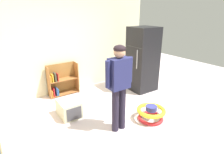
{
  "coord_description": "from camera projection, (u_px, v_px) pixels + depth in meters",
  "views": [
    {
      "loc": [
        -1.82,
        -2.53,
        2.21
      ],
      "look_at": [
        0.14,
        0.32,
        0.96
      ],
      "focal_mm": 30.09,
      "sensor_mm": 36.0,
      "label": 1
    }
  ],
  "objects": [
    {
      "name": "bookshelf",
      "position": [
        61.0,
        81.0,
        5.07
      ],
      "size": [
        0.8,
        0.28,
        0.85
      ],
      "color": "#996031",
      "rests_on": "ground"
    },
    {
      "name": "refrigerator",
      "position": [
        143.0,
        59.0,
        5.25
      ],
      "size": [
        0.73,
        0.68,
        1.78
      ],
      "color": "black",
      "rests_on": "ground"
    },
    {
      "name": "back_wall",
      "position": [
        65.0,
        43.0,
        5.03
      ],
      "size": [
        5.2,
        0.06,
        2.7
      ],
      "primitive_type": "cube",
      "color": "beige",
      "rests_on": "ground"
    },
    {
      "name": "ground_plane",
      "position": [
        115.0,
        129.0,
        3.68
      ],
      "size": [
        12.0,
        12.0,
        0.0
      ],
      "primitive_type": "plane",
      "color": "silver",
      "rests_on": "ground"
    },
    {
      "name": "standing_person",
      "position": [
        119.0,
        81.0,
        3.35
      ],
      "size": [
        0.57,
        0.22,
        1.65
      ],
      "color": "#221D2D",
      "rests_on": "ground"
    },
    {
      "name": "baby_walker",
      "position": [
        151.0,
        113.0,
        3.95
      ],
      "size": [
        0.6,
        0.6,
        0.32
      ],
      "color": "red",
      "rests_on": "ground"
    },
    {
      "name": "pet_carrier",
      "position": [
        69.0,
        108.0,
        4.08
      ],
      "size": [
        0.42,
        0.55,
        0.36
      ],
      "color": "beige",
      "rests_on": "ground"
    }
  ]
}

